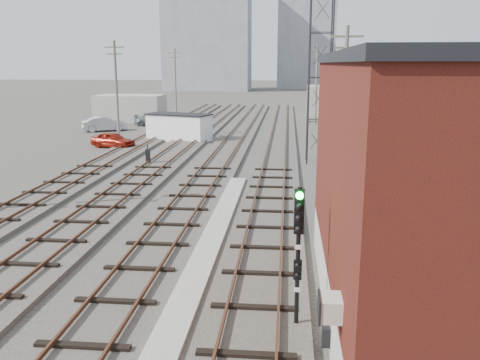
# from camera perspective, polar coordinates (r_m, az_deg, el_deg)

# --- Properties ---
(ground) EXTENTS (320.00, 320.00, 0.00)m
(ground) POSITION_cam_1_polar(r_m,az_deg,el_deg) (61.80, 2.26, 6.47)
(ground) COLOR #282621
(ground) RESTS_ON ground
(track_right) EXTENTS (3.20, 90.00, 0.39)m
(track_right) POSITION_cam_1_polar(r_m,az_deg,el_deg) (40.90, 4.12, 3.28)
(track_right) COLOR #332D28
(track_right) RESTS_ON ground
(track_mid_right) EXTENTS (3.20, 90.00, 0.39)m
(track_mid_right) POSITION_cam_1_polar(r_m,az_deg,el_deg) (41.18, -1.46, 3.37)
(track_mid_right) COLOR #332D28
(track_mid_right) RESTS_ON ground
(track_mid_left) EXTENTS (3.20, 90.00, 0.39)m
(track_mid_left) POSITION_cam_1_polar(r_m,az_deg,el_deg) (41.85, -6.92, 3.43)
(track_mid_left) COLOR #332D28
(track_mid_left) RESTS_ON ground
(track_left) EXTENTS (3.20, 90.00, 0.39)m
(track_left) POSITION_cam_1_polar(r_m,az_deg,el_deg) (42.87, -12.16, 3.46)
(track_left) COLOR #332D28
(track_left) RESTS_ON ground
(platform_curb) EXTENTS (0.90, 28.00, 0.26)m
(platform_curb) POSITION_cam_1_polar(r_m,az_deg,el_deg) (17.01, -4.85, -10.73)
(platform_curb) COLOR gray
(platform_curb) RESTS_ON ground
(brick_building) EXTENTS (6.54, 12.20, 7.22)m
(brick_building) POSITION_cam_1_polar(r_m,az_deg,el_deg) (14.33, 21.99, -1.40)
(brick_building) COLOR gray
(brick_building) RESTS_ON ground
(lattice_tower) EXTENTS (1.60, 1.60, 15.00)m
(lattice_tower) POSITION_cam_1_polar(r_m,az_deg,el_deg) (36.39, 9.02, 13.65)
(lattice_tower) COLOR black
(lattice_tower) RESTS_ON ground
(utility_pole_left_b) EXTENTS (1.80, 0.24, 9.00)m
(utility_pole_left_b) POSITION_cam_1_polar(r_m,az_deg,el_deg) (49.01, -13.70, 10.06)
(utility_pole_left_b) COLOR #595147
(utility_pole_left_b) RESTS_ON ground
(utility_pole_left_c) EXTENTS (1.80, 0.24, 9.00)m
(utility_pole_left_c) POSITION_cam_1_polar(r_m,az_deg,el_deg) (73.09, -7.27, 11.15)
(utility_pole_left_c) COLOR #595147
(utility_pole_left_c) RESTS_ON ground
(utility_pole_right_a) EXTENTS (1.80, 0.24, 9.00)m
(utility_pole_right_a) POSITION_cam_1_polar(r_m,az_deg,el_deg) (29.56, 11.60, 8.51)
(utility_pole_right_a) COLOR #595147
(utility_pole_right_a) RESTS_ON ground
(utility_pole_right_b) EXTENTS (1.80, 0.24, 9.00)m
(utility_pole_right_b) POSITION_cam_1_polar(r_m,az_deg,el_deg) (59.44, 8.58, 10.72)
(utility_pole_right_b) COLOR #595147
(utility_pole_right_b) RESTS_ON ground
(apartment_left) EXTENTS (22.00, 14.00, 30.00)m
(apartment_left) POSITION_cam_1_polar(r_m,az_deg,el_deg) (138.22, -3.64, 16.25)
(apartment_left) COLOR gray
(apartment_left) RESTS_ON ground
(apartment_right) EXTENTS (16.00, 12.00, 26.00)m
(apartment_right) POSITION_cam_1_polar(r_m,az_deg,el_deg) (151.51, 7.42, 15.12)
(apartment_right) COLOR gray
(apartment_right) RESTS_ON ground
(shed_left) EXTENTS (8.00, 5.00, 3.20)m
(shed_left) POSITION_cam_1_polar(r_m,az_deg,el_deg) (64.53, -12.20, 7.89)
(shed_left) COLOR gray
(shed_left) RESTS_ON ground
(shed_right) EXTENTS (6.00, 6.00, 4.00)m
(shed_right) POSITION_cam_1_polar(r_m,az_deg,el_deg) (71.71, 10.02, 8.79)
(shed_right) COLOR gray
(shed_right) RESTS_ON ground
(signal_mast) EXTENTS (0.40, 0.41, 3.93)m
(signal_mast) POSITION_cam_1_polar(r_m,az_deg,el_deg) (13.26, 6.55, -7.69)
(signal_mast) COLOR gray
(signal_mast) RESTS_ON ground
(switch_stand) EXTENTS (0.36, 0.36, 1.35)m
(switch_stand) POSITION_cam_1_polar(r_m,az_deg,el_deg) (36.02, -10.30, 2.64)
(switch_stand) COLOR black
(switch_stand) RESTS_ON ground
(site_trailer) EXTENTS (6.39, 4.31, 2.48)m
(site_trailer) POSITION_cam_1_polar(r_m,az_deg,el_deg) (47.35, -6.86, 5.93)
(site_trailer) COLOR white
(site_trailer) RESTS_ON ground
(car_red) EXTENTS (4.18, 2.73, 1.32)m
(car_red) POSITION_cam_1_polar(r_m,az_deg,el_deg) (44.29, -14.09, 4.39)
(car_red) COLOR maroon
(car_red) RESTS_ON ground
(car_silver) EXTENTS (4.82, 3.49, 1.51)m
(car_silver) POSITION_cam_1_polar(r_m,az_deg,el_deg) (55.56, -14.95, 6.10)
(car_silver) COLOR #A7A9AF
(car_silver) RESTS_ON ground
(car_grey) EXTENTS (4.37, 1.86, 1.25)m
(car_grey) POSITION_cam_1_polar(r_m,az_deg,el_deg) (59.19, -9.74, 6.62)
(car_grey) COLOR slate
(car_grey) RESTS_ON ground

